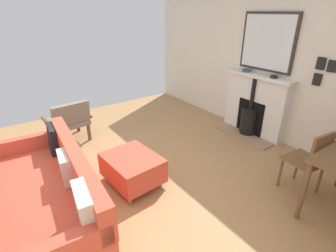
{
  "coord_description": "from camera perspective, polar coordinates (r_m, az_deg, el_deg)",
  "views": [
    {
      "loc": [
        1.06,
        2.63,
        2.09
      ],
      "look_at": [
        -0.69,
        0.18,
        0.7
      ],
      "focal_mm": 26.97,
      "sensor_mm": 36.0,
      "label": 1
    }
  ],
  "objects": [
    {
      "name": "mirror_over_mantel",
      "position": [
        4.62,
        21.52,
        17.2
      ],
      "size": [
        0.04,
        0.97,
        0.92
      ],
      "color": "#2D2823"
    },
    {
      "name": "fireplace",
      "position": [
        4.79,
        18.8,
        3.83
      ],
      "size": [
        0.51,
        1.26,
        1.1
      ],
      "color": "#9E7A5B",
      "rests_on": "ground"
    },
    {
      "name": "ottoman",
      "position": [
        3.33,
        -8.04,
        -9.25
      ],
      "size": [
        0.65,
        0.77,
        0.4
      ],
      "color": "#B2B2B7",
      "rests_on": "ground"
    },
    {
      "name": "photo_gallery_row",
      "position": [
        4.23,
        31.65,
        10.75
      ],
      "size": [
        0.02,
        0.27,
        0.4
      ],
      "color": "black"
    },
    {
      "name": "ground_plane",
      "position": [
        3.52,
        -11.19,
        -12.3
      ],
      "size": [
        5.69,
        5.76,
        0.01
      ],
      "primitive_type": "cube",
      "color": "#A87A4C"
    },
    {
      "name": "sofa",
      "position": [
        2.99,
        -25.5,
        -13.92
      ],
      "size": [
        1.05,
        2.08,
        0.8
      ],
      "color": "#B2B2B7",
      "rests_on": "ground"
    },
    {
      "name": "wall_left",
      "position": [
        4.76,
        20.97,
        14.95
      ],
      "size": [
        0.12,
        5.76,
        2.82
      ],
      "primitive_type": "cube",
      "color": "beige",
      "rests_on": "ground"
    },
    {
      "name": "armchair_accent",
      "position": [
        4.56,
        -21.51,
        1.35
      ],
      "size": [
        0.73,
        0.65,
        0.75
      ],
      "color": "brown",
      "rests_on": "ground"
    },
    {
      "name": "mantel_bowl_near",
      "position": [
        4.77,
        17.29,
        11.92
      ],
      "size": [
        0.14,
        0.14,
        0.05
      ],
      "color": "#334C56",
      "rests_on": "fireplace"
    },
    {
      "name": "dining_chair_near_fireplace",
      "position": [
        3.43,
        29.66,
        -6.4
      ],
      "size": [
        0.45,
        0.45,
        0.86
      ],
      "color": "brown",
      "rests_on": "ground"
    },
    {
      "name": "mantel_bowl_far",
      "position": [
        4.47,
        22.86,
        10.27
      ],
      "size": [
        0.12,
        0.12,
        0.04
      ],
      "color": "black",
      "rests_on": "fireplace"
    }
  ]
}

